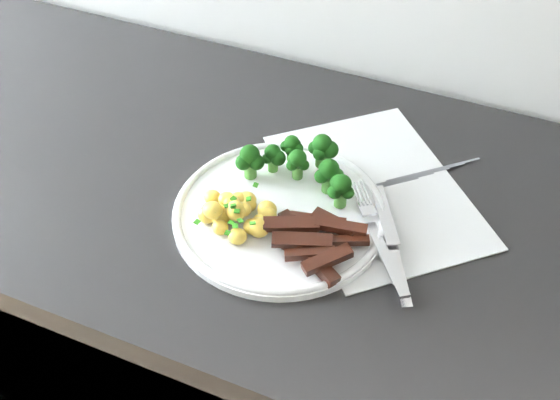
# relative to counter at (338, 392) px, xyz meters

# --- Properties ---
(counter) EXTENTS (2.32, 0.58, 0.87)m
(counter) POSITION_rel_counter_xyz_m (0.00, 0.00, 0.00)
(counter) COLOR black
(counter) RESTS_ON ground
(recipe_paper) EXTENTS (0.36, 0.37, 0.00)m
(recipe_paper) POSITION_rel_counter_xyz_m (0.01, 0.05, 0.44)
(recipe_paper) COLOR silver
(recipe_paper) RESTS_ON counter
(plate) EXTENTS (0.27, 0.27, 0.02)m
(plate) POSITION_rel_counter_xyz_m (-0.09, -0.04, 0.44)
(plate) COLOR white
(plate) RESTS_ON counter
(broccoli) EXTENTS (0.16, 0.09, 0.06)m
(broccoli) POSITION_rel_counter_xyz_m (-0.09, 0.02, 0.48)
(broccoli) COLOR #356923
(broccoli) RESTS_ON plate
(potatoes) EXTENTS (0.10, 0.09, 0.04)m
(potatoes) POSITION_rel_counter_xyz_m (-0.13, -0.08, 0.46)
(potatoes) COLOR #ECBE46
(potatoes) RESTS_ON plate
(beef_strips) EXTENTS (0.13, 0.11, 0.03)m
(beef_strips) POSITION_rel_counter_xyz_m (-0.03, -0.08, 0.46)
(beef_strips) COLOR black
(beef_strips) RESTS_ON plate
(fork) EXTENTS (0.12, 0.17, 0.02)m
(fork) POSITION_rel_counter_xyz_m (0.04, -0.05, 0.45)
(fork) COLOR silver
(fork) RESTS_ON plate
(knife) EXTENTS (0.10, 0.18, 0.02)m
(knife) POSITION_rel_counter_xyz_m (0.06, -0.06, 0.44)
(knife) COLOR silver
(knife) RESTS_ON plate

